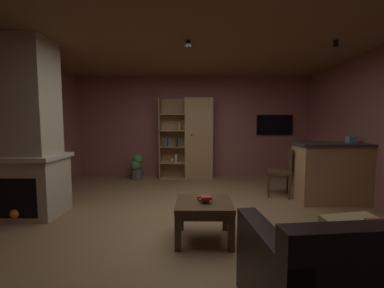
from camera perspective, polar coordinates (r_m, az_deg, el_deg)
The scene contains 19 objects.
floor at distance 3.62m, azimuth -0.09°, elevation -17.52°, with size 5.92×5.76×0.02m, color olive.
wall_back at distance 6.26m, azimuth 0.33°, elevation 4.07°, with size 6.04×0.06×2.57m, color #8E544C.
ceiling at distance 3.56m, azimuth -0.10°, elevation 24.72°, with size 5.92×5.76×0.02m, color brown.
window_pane_back at distance 6.25m, azimuth -4.30°, elevation 3.83°, with size 0.77×0.01×0.90m, color white.
stone_fireplace at distance 4.27m, azimuth -34.44°, elevation 1.17°, with size 0.98×0.75×2.57m.
bookshelf_cabinet at distance 6.00m, azimuth 0.77°, elevation 1.19°, with size 1.31×0.41×1.99m.
kitchen_bar_counter at distance 4.90m, azimuth 31.05°, elevation -5.80°, with size 1.42×0.63×1.04m.
tissue_box at distance 5.01m, azimuth 33.45°, elevation 0.87°, with size 0.12×0.12×0.11m, color #598CBF.
leather_couch at distance 2.21m, azimuth 36.13°, elevation -24.68°, with size 1.59×1.01×0.84m.
coffee_table at distance 2.93m, azimuth 2.83°, elevation -15.13°, with size 0.65×0.60×0.46m.
table_book_0 at distance 2.93m, azimuth 2.82°, elevation -12.94°, with size 0.12×0.09×0.03m, color gold.
table_book_1 at distance 2.95m, azimuth 2.51°, elevation -12.37°, with size 0.12×0.09×0.02m, color #B22D2D.
table_book_2 at distance 2.84m, azimuth 3.35°, elevation -12.51°, with size 0.12×0.11×0.03m, color #B22D2D.
dining_chair at distance 4.86m, azimuth 20.79°, elevation -5.42°, with size 0.51×0.51×0.92m.
potted_floor_plant at distance 6.08m, azimuth -12.96°, elevation -5.21°, with size 0.30×0.29×0.63m.
wall_mounted_tv at distance 6.52m, azimuth 18.92°, elevation 4.31°, with size 0.90×0.06×0.51m.
track_light_spot_0 at distance 4.33m, azimuth -30.89°, elevation 19.31°, with size 0.07×0.07×0.09m, color black.
track_light_spot_1 at distance 3.72m, azimuth -0.86°, elevation 22.52°, with size 0.07×0.07×0.09m, color black.
track_light_spot_2 at distance 4.22m, azimuth 30.90°, elevation 19.72°, with size 0.07×0.07×0.09m, color black.
Camera 1 is at (0.05, -3.35, 1.37)m, focal length 22.54 mm.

